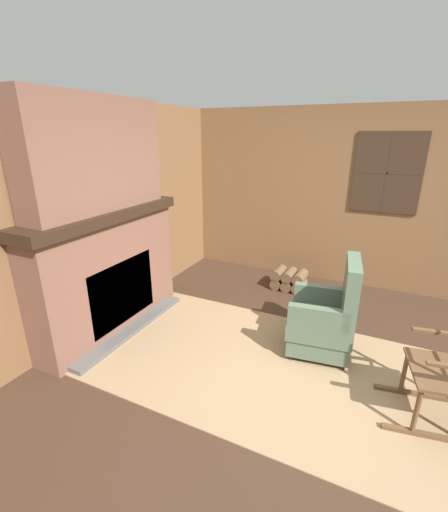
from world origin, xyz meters
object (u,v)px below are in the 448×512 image
armchair (325,320)px  oil_lamp_vase (65,207)px  storage_case (110,202)px  firewood_stack (289,279)px

armchair → oil_lamp_vase: size_ratio=3.63×
oil_lamp_vase → storage_case: 0.58m
armchair → firewood_stack: size_ratio=2.11×
storage_case → firewood_stack: bearing=47.1°
firewood_stack → oil_lamp_vase: oil_lamp_vase is taller
armchair → oil_lamp_vase: 2.72m
armchair → storage_case: bearing=1.4°
firewood_stack → armchair: bearing=-61.4°
firewood_stack → oil_lamp_vase: (-1.58, -2.27, 1.33)m
armchair → oil_lamp_vase: oil_lamp_vase is taller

